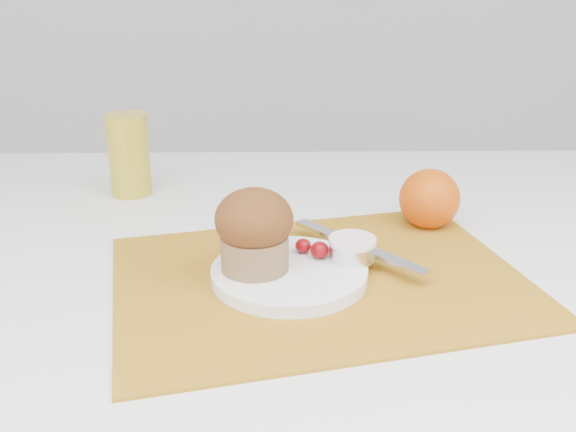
{
  "coord_description": "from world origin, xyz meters",
  "views": [
    {
      "loc": [
        -0.04,
        -0.74,
        1.1
      ],
      "look_at": [
        -0.03,
        -0.01,
        0.8
      ],
      "focal_mm": 40.0,
      "sensor_mm": 36.0,
      "label": 1
    }
  ],
  "objects_px": {
    "orange": "(429,199)",
    "juice_glass": "(129,155)",
    "muffin": "(254,229)",
    "plate": "(289,273)"
  },
  "relations": [
    {
      "from": "orange",
      "to": "juice_glass",
      "type": "xyz_separation_m",
      "value": [
        -0.44,
        0.14,
        0.02
      ]
    },
    {
      "from": "plate",
      "to": "orange",
      "type": "xyz_separation_m",
      "value": [
        0.2,
        0.16,
        0.03
      ]
    },
    {
      "from": "juice_glass",
      "to": "muffin",
      "type": "relative_size",
      "value": 1.28
    },
    {
      "from": "muffin",
      "to": "juice_glass",
      "type": "bearing_deg",
      "value": 123.77
    },
    {
      "from": "plate",
      "to": "muffin",
      "type": "bearing_deg",
      "value": -179.61
    },
    {
      "from": "muffin",
      "to": "orange",
      "type": "bearing_deg",
      "value": 34.45
    },
    {
      "from": "plate",
      "to": "muffin",
      "type": "height_order",
      "value": "muffin"
    },
    {
      "from": "orange",
      "to": "juice_glass",
      "type": "relative_size",
      "value": 0.65
    },
    {
      "from": "orange",
      "to": "juice_glass",
      "type": "distance_m",
      "value": 0.46
    },
    {
      "from": "plate",
      "to": "muffin",
      "type": "xyz_separation_m",
      "value": [
        -0.04,
        -0.0,
        0.06
      ]
    }
  ]
}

